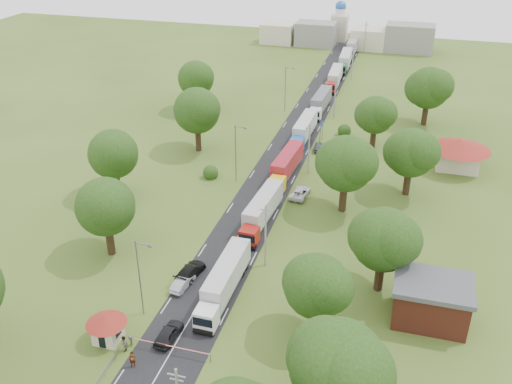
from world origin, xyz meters
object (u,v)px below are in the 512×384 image
(truck_0, at_px, (224,281))
(car_lane_front, at_px, (169,333))
(pedestrian_near, at_px, (133,360))
(boom_barrier, at_px, (158,344))
(guard_booth, at_px, (107,325))
(info_sign, at_px, (321,128))
(car_lane_mid, at_px, (183,283))

(truck_0, xyz_separation_m, car_lane_front, (-3.39, -8.78, -1.34))
(car_lane_front, bearing_deg, pedestrian_near, 71.80)
(boom_barrier, height_order, guard_booth, guard_booth)
(boom_barrier, relative_size, info_sign, 2.25)
(truck_0, distance_m, car_lane_front, 9.50)
(info_sign, distance_m, truck_0, 49.33)
(guard_booth, xyz_separation_m, info_sign, (12.40, 60.00, 0.84))
(guard_booth, height_order, car_lane_front, guard_booth)
(truck_0, bearing_deg, pedestrian_near, -111.24)
(boom_barrier, height_order, car_lane_front, car_lane_front)
(info_sign, distance_m, pedestrian_near, 63.36)
(guard_booth, distance_m, car_lane_front, 6.65)
(car_lane_front, relative_size, pedestrian_near, 2.41)
(truck_0, distance_m, pedestrian_near, 14.60)
(car_lane_front, bearing_deg, truck_0, -107.85)
(car_lane_mid, relative_size, pedestrian_near, 2.20)
(guard_booth, bearing_deg, info_sign, 78.32)
(guard_booth, bearing_deg, pedestrian_near, -33.02)
(truck_0, xyz_separation_m, car_lane_mid, (-5.39, -0.01, -1.43))
(info_sign, xyz_separation_m, truck_0, (-2.81, -49.25, -0.89))
(guard_booth, xyz_separation_m, car_lane_front, (6.20, 1.98, -1.39))
(boom_barrier, distance_m, car_lane_mid, 10.87)
(car_lane_front, height_order, car_lane_mid, car_lane_front)
(guard_booth, bearing_deg, car_lane_front, 17.69)
(car_lane_mid, bearing_deg, boom_barrier, 106.01)
(car_lane_front, bearing_deg, guard_booth, 20.95)
(pedestrian_near, bearing_deg, boom_barrier, 42.59)
(truck_0, relative_size, pedestrian_near, 7.59)
(info_sign, height_order, car_lane_mid, info_sign)
(info_sign, relative_size, car_lane_mid, 0.98)
(boom_barrier, bearing_deg, car_lane_front, 79.74)
(guard_booth, xyz_separation_m, pedestrian_near, (4.32, -2.81, -1.22))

